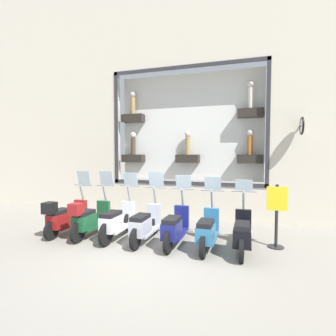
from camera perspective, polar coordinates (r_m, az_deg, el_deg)
name	(u,v)px	position (r m, az deg, el deg)	size (l,w,h in m)	color
ground_plane	(148,254)	(5.98, -4.32, -18.20)	(120.00, 120.00, 0.00)	gray
building_facade	(187,73)	(9.42, 4.20, 19.99)	(1.18, 36.00, 9.64)	beige
scooter_black_0	(242,233)	(6.14, 15.90, -13.54)	(1.80, 0.61, 1.54)	black
scooter_teal_1	(207,231)	(6.21, 8.57, -13.31)	(1.79, 0.60, 1.60)	black
scooter_navy_2	(175,227)	(6.36, 1.54, -12.77)	(1.80, 0.60, 1.61)	black
scooter_silver_3	(145,224)	(6.61, -5.04, -12.14)	(1.80, 0.60, 1.69)	black
scooter_white_4	(117,221)	(6.93, -11.05, -11.36)	(1.81, 0.60, 1.64)	black
scooter_green_5	(89,219)	(7.26, -16.75, -10.53)	(1.80, 0.61, 1.67)	black
scooter_red_6	(65,217)	(7.71, -21.59, -9.90)	(1.79, 0.61, 1.67)	black
shop_sign_post	(277,214)	(6.61, 22.57, -9.28)	(0.36, 0.45, 1.47)	#232326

